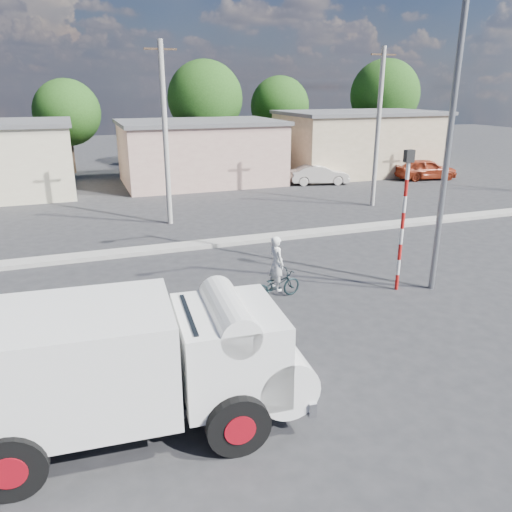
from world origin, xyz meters
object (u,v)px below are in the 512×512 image
object	(u,v)px
car_red	(426,169)
traffic_pole	(404,209)
car_cream	(319,175)
streetlight	(446,128)
cyclist	(276,273)
truck	(136,363)
bicycle	(276,285)

from	to	relation	value
car_red	traffic_pole	size ratio (longest dim) A/B	0.96
car_cream	streetlight	size ratio (longest dim) A/B	0.43
cyclist	car_red	xyz separation A→B (m)	(17.52, 15.54, -0.12)
truck	car_cream	xyz separation A→B (m)	(14.44, 21.23, -0.78)
car_cream	car_red	distance (m)	7.81
truck	cyclist	size ratio (longest dim) A/B	3.79
bicycle	traffic_pole	xyz separation A→B (m)	(3.86, -0.65, 2.16)
cyclist	streetlight	xyz separation A→B (m)	(4.79, -0.95, 4.13)
truck	streetlight	bearing A→B (deg)	26.17
truck	car_cream	size ratio (longest dim) A/B	1.64
cyclist	streetlight	size ratio (longest dim) A/B	0.18
truck	car_red	size ratio (longest dim) A/B	1.51
car_cream	truck	bearing A→B (deg)	158.87
bicycle	streetlight	world-z (taller)	streetlight
cyclist	streetlight	distance (m)	6.40
car_cream	cyclist	bearing A→B (deg)	162.35
cyclist	traffic_pole	bearing A→B (deg)	-109.89
truck	traffic_pole	size ratio (longest dim) A/B	1.45
truck	bicycle	xyz separation A→B (m)	(4.67, 4.80, -0.98)
cyclist	traffic_pole	world-z (taller)	traffic_pole
truck	cyclist	xyz separation A→B (m)	(4.67, 4.80, -0.58)
traffic_pole	streetlight	bearing A→B (deg)	-17.73
car_cream	traffic_pole	distance (m)	18.18
bicycle	cyclist	bearing A→B (deg)	-0.00
truck	streetlight	size ratio (longest dim) A/B	0.70
car_red	traffic_pole	distance (m)	21.27
streetlight	bicycle	bearing A→B (deg)	168.82
car_cream	car_red	xyz separation A→B (m)	(7.75, -0.89, 0.08)
bicycle	car_cream	size ratio (longest dim) A/B	0.43
car_cream	bicycle	bearing A→B (deg)	162.35
bicycle	car_cream	distance (m)	19.12
streetlight	car_cream	bearing A→B (deg)	74.03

